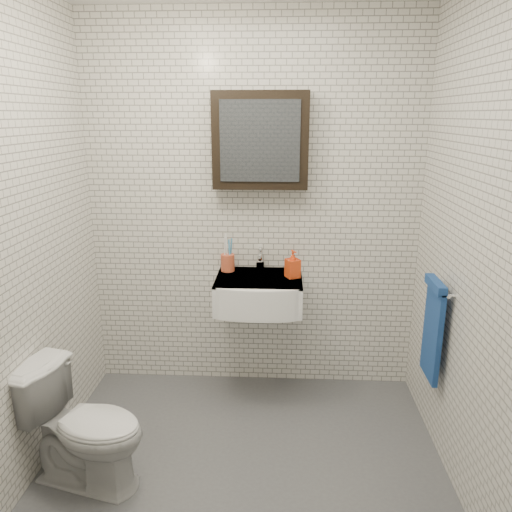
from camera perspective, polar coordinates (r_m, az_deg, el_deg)
The scene contains 9 objects.
ground at distance 2.93m, azimuth -1.54°, elevation -23.31°, with size 2.20×2.00×0.01m, color #4B4D53.
room_shell at distance 2.31m, azimuth -1.81°, elevation 6.10°, with size 2.22×2.02×2.51m.
washbasin at distance 3.20m, azimuth 0.30°, elevation -4.27°, with size 0.55×0.50×0.20m.
faucet at distance 3.33m, azimuth 0.47°, elevation -0.50°, with size 0.06×0.20×0.15m.
mirror_cabinet at distance 3.20m, azimuth 0.50°, elevation 13.05°, with size 0.60×0.15×0.60m.
towel_rail at distance 2.97m, azimuth 19.59°, elevation -7.50°, with size 0.09×0.30×0.58m.
toothbrush_cup at distance 3.32m, azimuth -3.25°, elevation -0.66°, with size 0.12×0.12×0.25m.
soap_bottle at distance 3.19m, azimuth 4.22°, elevation -0.92°, with size 0.08×0.08×0.18m, color orange.
toilet at distance 2.83m, azimuth -19.03°, elevation -17.90°, with size 0.37×0.64×0.65m, color silver.
Camera 1 is at (0.19, -2.27, 1.86)m, focal length 35.00 mm.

